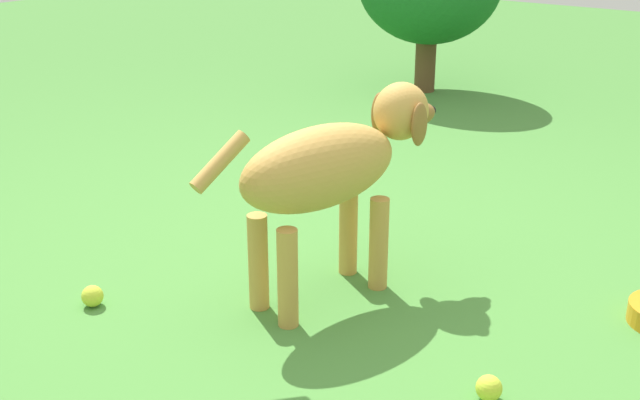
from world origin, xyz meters
TOP-DOWN VIEW (x-y plane):
  - ground at (0.00, 0.00)m, footprint 14.00×14.00m
  - dog at (-0.18, 0.02)m, footprint 0.34×0.91m
  - tennis_ball_0 at (0.34, 0.53)m, footprint 0.07×0.07m
  - tennis_ball_1 at (-0.83, 0.24)m, footprint 0.07×0.07m

SIDE VIEW (x-z plane):
  - ground at x=0.00m, z-range 0.00..0.00m
  - tennis_ball_0 at x=0.34m, z-range 0.00..0.07m
  - tennis_ball_1 at x=-0.83m, z-range 0.00..0.07m
  - dog at x=-0.18m, z-range 0.10..0.73m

